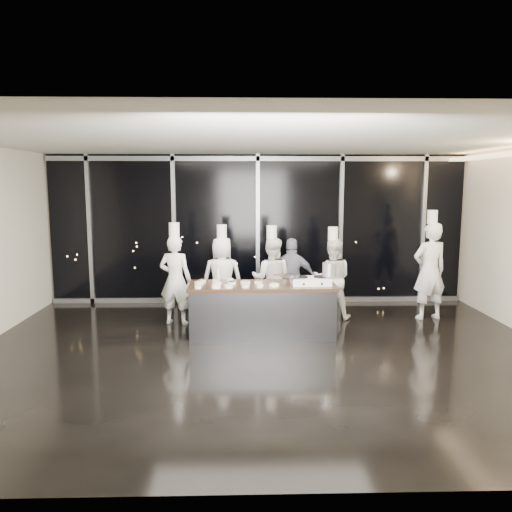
{
  "coord_description": "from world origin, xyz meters",
  "views": [
    {
      "loc": [
        -0.33,
        -7.33,
        2.56
      ],
      "look_at": [
        -0.1,
        1.2,
        1.33
      ],
      "focal_mm": 35.0,
      "sensor_mm": 36.0,
      "label": 1
    }
  ],
  "objects_px": {
    "stove": "(311,281)",
    "guest": "(292,278)",
    "frying_pan": "(291,275)",
    "chef_side": "(430,270)",
    "chef_far_left": "(175,279)",
    "chef_right": "(332,278)",
    "stock_pot": "(329,270)",
    "chef_center": "(271,278)",
    "demo_counter": "(262,310)",
    "chef_left": "(222,277)"
  },
  "relations": [
    {
      "from": "stove",
      "to": "guest",
      "type": "distance_m",
      "value": 1.27
    },
    {
      "from": "guest",
      "to": "frying_pan",
      "type": "bearing_deg",
      "value": 91.52
    },
    {
      "from": "guest",
      "to": "chef_side",
      "type": "distance_m",
      "value": 2.62
    },
    {
      "from": "chef_far_left",
      "to": "chef_right",
      "type": "xyz_separation_m",
      "value": [
        2.95,
        0.31,
        -0.06
      ]
    },
    {
      "from": "frying_pan",
      "to": "chef_far_left",
      "type": "bearing_deg",
      "value": 154.01
    },
    {
      "from": "stock_pot",
      "to": "chef_center",
      "type": "height_order",
      "value": "chef_center"
    },
    {
      "from": "demo_counter",
      "to": "chef_far_left",
      "type": "height_order",
      "value": "chef_far_left"
    },
    {
      "from": "chef_far_left",
      "to": "guest",
      "type": "xyz_separation_m",
      "value": [
        2.19,
        0.37,
        -0.07
      ]
    },
    {
      "from": "chef_left",
      "to": "chef_center",
      "type": "xyz_separation_m",
      "value": [
        0.94,
        -0.15,
        -0.0
      ]
    },
    {
      "from": "chef_center",
      "to": "chef_side",
      "type": "height_order",
      "value": "chef_side"
    },
    {
      "from": "chef_center",
      "to": "stock_pot",
      "type": "bearing_deg",
      "value": 139.9
    },
    {
      "from": "chef_left",
      "to": "frying_pan",
      "type": "bearing_deg",
      "value": 133.92
    },
    {
      "from": "stove",
      "to": "chef_left",
      "type": "bearing_deg",
      "value": 138.61
    },
    {
      "from": "frying_pan",
      "to": "chef_left",
      "type": "distance_m",
      "value": 1.78
    },
    {
      "from": "stove",
      "to": "chef_far_left",
      "type": "xyz_separation_m",
      "value": [
        -2.38,
        0.88,
        -0.12
      ]
    },
    {
      "from": "stove",
      "to": "guest",
      "type": "height_order",
      "value": "guest"
    },
    {
      "from": "stock_pot",
      "to": "chef_left",
      "type": "relative_size",
      "value": 0.13
    },
    {
      "from": "chef_right",
      "to": "chef_left",
      "type": "bearing_deg",
      "value": 7.88
    },
    {
      "from": "stove",
      "to": "chef_left",
      "type": "xyz_separation_m",
      "value": [
        -1.53,
        1.25,
        -0.16
      ]
    },
    {
      "from": "frying_pan",
      "to": "guest",
      "type": "height_order",
      "value": "guest"
    },
    {
      "from": "frying_pan",
      "to": "guest",
      "type": "bearing_deg",
      "value": 81.63
    },
    {
      "from": "chef_far_left",
      "to": "chef_left",
      "type": "relative_size",
      "value": 1.04
    },
    {
      "from": "chef_center",
      "to": "chef_far_left",
      "type": "bearing_deg",
      "value": 17.86
    },
    {
      "from": "chef_center",
      "to": "chef_side",
      "type": "xyz_separation_m",
      "value": [
        3.01,
        -0.01,
        0.15
      ]
    },
    {
      "from": "stock_pot",
      "to": "guest",
      "type": "bearing_deg",
      "value": 111.72
    },
    {
      "from": "chef_far_left",
      "to": "demo_counter",
      "type": "bearing_deg",
      "value": 165.34
    },
    {
      "from": "frying_pan",
      "to": "chef_side",
      "type": "relative_size",
      "value": 0.22
    },
    {
      "from": "chef_right",
      "to": "chef_center",
      "type": "bearing_deg",
      "value": 13.8
    },
    {
      "from": "chef_far_left",
      "to": "chef_side",
      "type": "distance_m",
      "value": 4.8
    },
    {
      "from": "stock_pot",
      "to": "chef_far_left",
      "type": "distance_m",
      "value": 2.84
    },
    {
      "from": "stove",
      "to": "chef_side",
      "type": "distance_m",
      "value": 2.65
    },
    {
      "from": "demo_counter",
      "to": "chef_right",
      "type": "bearing_deg",
      "value": 39.04
    },
    {
      "from": "chef_left",
      "to": "chef_right",
      "type": "relative_size",
      "value": 1.02
    },
    {
      "from": "stock_pot",
      "to": "chef_right",
      "type": "height_order",
      "value": "chef_right"
    },
    {
      "from": "stock_pot",
      "to": "chef_left",
      "type": "bearing_deg",
      "value": 145.69
    },
    {
      "from": "chef_center",
      "to": "chef_left",
      "type": "bearing_deg",
      "value": 1.59
    },
    {
      "from": "frying_pan",
      "to": "chef_center",
      "type": "distance_m",
      "value": 1.19
    },
    {
      "from": "chef_center",
      "to": "frying_pan",
      "type": "bearing_deg",
      "value": 113.9
    },
    {
      "from": "stove",
      "to": "demo_counter",
      "type": "bearing_deg",
      "value": 173.19
    },
    {
      "from": "chef_center",
      "to": "chef_side",
      "type": "distance_m",
      "value": 3.02
    },
    {
      "from": "chef_center",
      "to": "chef_right",
      "type": "xyz_separation_m",
      "value": [
        1.17,
        0.09,
        -0.02
      ]
    },
    {
      "from": "frying_pan",
      "to": "chef_left",
      "type": "xyz_separation_m",
      "value": [
        -1.2,
        1.28,
        -0.26
      ]
    },
    {
      "from": "chef_side",
      "to": "stove",
      "type": "bearing_deg",
      "value": 11.8
    },
    {
      "from": "demo_counter",
      "to": "chef_right",
      "type": "relative_size",
      "value": 1.39
    },
    {
      "from": "stove",
      "to": "chef_center",
      "type": "height_order",
      "value": "chef_center"
    },
    {
      "from": "demo_counter",
      "to": "chef_center",
      "type": "height_order",
      "value": "chef_center"
    },
    {
      "from": "demo_counter",
      "to": "chef_center",
      "type": "bearing_deg",
      "value": 78.3
    },
    {
      "from": "demo_counter",
      "to": "chef_center",
      "type": "relative_size",
      "value": 1.36
    },
    {
      "from": "chef_far_left",
      "to": "chef_right",
      "type": "relative_size",
      "value": 1.06
    },
    {
      "from": "stove",
      "to": "stock_pot",
      "type": "height_order",
      "value": "stock_pot"
    }
  ]
}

